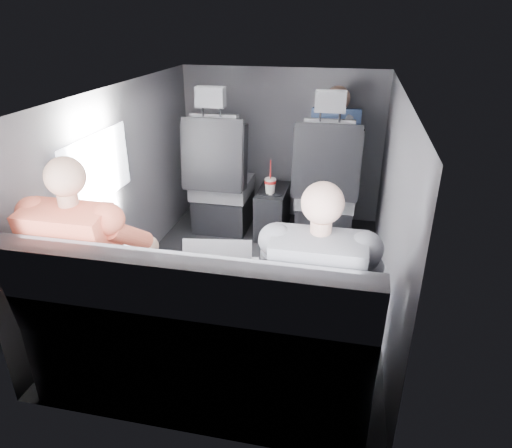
% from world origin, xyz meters
% --- Properties ---
extents(floor, '(2.60, 2.60, 0.00)m').
position_xyz_m(floor, '(0.00, 0.00, 0.00)').
color(floor, black).
rests_on(floor, ground).
extents(ceiling, '(2.60, 2.60, 0.00)m').
position_xyz_m(ceiling, '(0.00, 0.00, 1.35)').
color(ceiling, '#B2B2AD').
rests_on(ceiling, panel_back).
extents(panel_left, '(0.02, 2.60, 1.35)m').
position_xyz_m(panel_left, '(-0.90, 0.00, 0.68)').
color(panel_left, '#56565B').
rests_on(panel_left, floor).
extents(panel_right, '(0.02, 2.60, 1.35)m').
position_xyz_m(panel_right, '(0.90, 0.00, 0.68)').
color(panel_right, '#56565B').
rests_on(panel_right, floor).
extents(panel_front, '(1.80, 0.02, 1.35)m').
position_xyz_m(panel_front, '(0.00, 1.30, 0.68)').
color(panel_front, '#56565B').
rests_on(panel_front, floor).
extents(panel_back, '(1.80, 0.02, 1.35)m').
position_xyz_m(panel_back, '(0.00, -1.30, 0.68)').
color(panel_back, '#56565B').
rests_on(panel_back, floor).
extents(side_window, '(0.02, 0.75, 0.42)m').
position_xyz_m(side_window, '(-0.88, -0.30, 0.90)').
color(side_window, white).
rests_on(side_window, panel_left).
extents(seatbelt, '(0.35, 0.11, 0.59)m').
position_xyz_m(seatbelt, '(0.45, 0.67, 0.80)').
color(seatbelt, black).
rests_on(seatbelt, front_seat_right).
extents(front_seat_left, '(0.52, 0.58, 1.26)m').
position_xyz_m(front_seat_left, '(-0.45, 0.84, 0.40)').
color(front_seat_left, black).
rests_on(front_seat_left, floor).
extents(front_seat_right, '(0.52, 0.58, 1.26)m').
position_xyz_m(front_seat_right, '(0.45, 0.84, 0.40)').
color(front_seat_right, black).
rests_on(front_seat_right, floor).
extents(center_console, '(0.24, 0.48, 0.41)m').
position_xyz_m(center_console, '(0.00, 0.88, 0.20)').
color(center_console, black).
rests_on(center_console, floor).
extents(rear_bench, '(1.60, 0.57, 0.92)m').
position_xyz_m(rear_bench, '(0.00, -1.06, 0.31)').
color(rear_bench, '#5A5A5E').
rests_on(rear_bench, floor).
extents(soda_cup, '(0.10, 0.10, 0.29)m').
position_xyz_m(soda_cup, '(-0.00, 0.78, 0.47)').
color(soda_cup, white).
rests_on(soda_cup, center_console).
extents(laptop_white, '(0.36, 0.36, 0.25)m').
position_xyz_m(laptop_white, '(-0.61, -0.82, 0.63)').
color(laptop_white, silver).
rests_on(laptop_white, passenger_rear_left).
extents(laptop_silver, '(0.36, 0.34, 0.23)m').
position_xyz_m(laptop_silver, '(0.06, -0.84, 0.63)').
color(laptop_silver, silver).
rests_on(laptop_silver, rear_bench).
extents(laptop_black, '(0.38, 0.38, 0.23)m').
position_xyz_m(laptop_black, '(0.57, -0.75, 0.63)').
color(laptop_black, black).
rests_on(laptop_black, passenger_rear_right).
extents(passenger_rear_left, '(0.50, 0.62, 1.22)m').
position_xyz_m(passenger_rear_left, '(-0.56, -0.97, 0.63)').
color(passenger_rear_left, '#333439').
rests_on(passenger_rear_left, rear_bench).
extents(passenger_rear_right, '(0.48, 0.60, 1.19)m').
position_xyz_m(passenger_rear_right, '(0.54, -0.97, 0.62)').
color(passenger_rear_right, navy).
rests_on(passenger_rear_right, rear_bench).
extents(passenger_front_right, '(0.40, 0.40, 0.81)m').
position_xyz_m(passenger_front_right, '(0.48, 1.10, 0.75)').
color(passenger_front_right, navy).
rests_on(passenger_front_right, front_seat_right).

